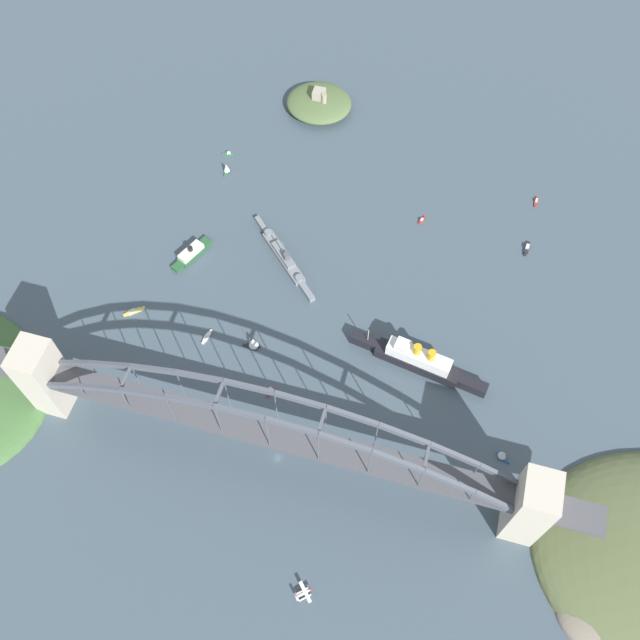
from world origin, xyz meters
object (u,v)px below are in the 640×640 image
(harbor_ferry_steamer, at_px, (192,253))
(small_boat_6, at_px, (134,311))
(naval_cruiser, at_px, (284,257))
(seaplane_taxiing_near_bridge, at_px, (304,593))
(small_boat_3, at_px, (226,168))
(small_boat_9, at_px, (207,337))
(small_boat_8, at_px, (536,201))
(harbor_arch_bridge, at_px, (274,436))
(fort_island_mid_harbor, at_px, (319,103))
(small_boat_5, at_px, (253,342))
(small_boat_0, at_px, (527,248))
(small_boat_2, at_px, (271,389))
(small_boat_1, at_px, (422,220))
(ocean_liner, at_px, (419,360))
(small_boat_7, at_px, (503,454))
(small_boat_4, at_px, (228,154))

(harbor_ferry_steamer, distance_m, small_boat_6, 49.83)
(naval_cruiser, relative_size, seaplane_taxiing_near_bridge, 5.69)
(naval_cruiser, xyz_separation_m, small_boat_3, (-56.56, 57.00, 1.23))
(small_boat_9, bearing_deg, naval_cruiser, 67.62)
(small_boat_6, height_order, small_boat_8, small_boat_6)
(harbor_arch_bridge, height_order, naval_cruiser, harbor_arch_bridge)
(fort_island_mid_harbor, distance_m, small_boat_5, 191.61)
(small_boat_0, bearing_deg, harbor_arch_bridge, -122.37)
(small_boat_3, xyz_separation_m, small_boat_9, (30.64, -119.97, -2.94))
(fort_island_mid_harbor, xyz_separation_m, small_boat_2, (33.62, -214.82, -1.89))
(small_boat_8, bearing_deg, harbor_ferry_steamer, -153.23)
(small_boat_5, relative_size, small_boat_9, 1.00)
(fort_island_mid_harbor, xyz_separation_m, small_boat_1, (88.43, -78.33, -4.41))
(small_boat_3, bearing_deg, ocean_liner, -35.53)
(small_boat_5, xyz_separation_m, small_boat_9, (-27.03, -1.95, -3.43))
(harbor_arch_bridge, xyz_separation_m, small_boat_7, (109.87, 31.31, -25.61))
(ocean_liner, height_order, seaplane_taxiing_near_bridge, ocean_liner)
(small_boat_0, bearing_deg, small_boat_3, 177.20)
(harbor_ferry_steamer, xyz_separation_m, small_boat_7, (197.44, -75.98, 0.91))
(naval_cruiser, height_order, small_boat_7, naval_cruiser)
(small_boat_5, relative_size, small_boat_8, 1.14)
(small_boat_1, distance_m, small_boat_9, 151.73)
(fort_island_mid_harbor, xyz_separation_m, small_boat_7, (158.09, -217.96, -1.67))
(small_boat_4, bearing_deg, harbor_arch_bridge, -63.77)
(fort_island_mid_harbor, height_order, small_boat_2, fort_island_mid_harbor)
(ocean_liner, xyz_separation_m, seaplane_taxiing_near_bridge, (-26.48, -130.35, -4.08))
(naval_cruiser, xyz_separation_m, small_boat_4, (-60.85, 71.88, -1.73))
(harbor_arch_bridge, bearing_deg, fort_island_mid_harbor, 100.95)
(small_boat_5, bearing_deg, fort_island_mid_harbor, 94.78)
(naval_cruiser, height_order, small_boat_1, naval_cruiser)
(harbor_ferry_steamer, xyz_separation_m, fort_island_mid_harbor, (39.34, 141.97, 2.58))
(harbor_ferry_steamer, relative_size, small_boat_4, 3.83)
(naval_cruiser, distance_m, small_boat_0, 146.93)
(small_boat_4, bearing_deg, small_boat_9, -75.48)
(small_boat_3, distance_m, small_boat_6, 116.58)
(small_boat_0, bearing_deg, fort_island_mid_harbor, 151.81)
(naval_cruiser, relative_size, harbor_ferry_steamer, 1.78)
(ocean_liner, height_order, small_boat_4, ocean_liner)
(fort_island_mid_harbor, bearing_deg, small_boat_1, -41.54)
(naval_cruiser, bearing_deg, small_boat_0, 18.84)
(small_boat_2, distance_m, small_boat_7, 124.52)
(small_boat_3, relative_size, small_boat_8, 0.90)
(small_boat_9, bearing_deg, harbor_arch_bridge, -43.56)
(naval_cruiser, xyz_separation_m, harbor_ferry_steamer, (-54.21, -12.04, 0.06))
(fort_island_mid_harbor, bearing_deg, small_boat_7, -54.05)
(small_boat_0, xyz_separation_m, small_boat_7, (4.17, -135.46, 2.60))
(small_boat_3, distance_m, small_boat_5, 131.35)
(naval_cruiser, bearing_deg, fort_island_mid_harbor, 96.53)
(fort_island_mid_harbor, bearing_deg, seaplane_taxiing_near_bridge, -75.54)
(fort_island_mid_harbor, relative_size, small_boat_6, 4.18)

